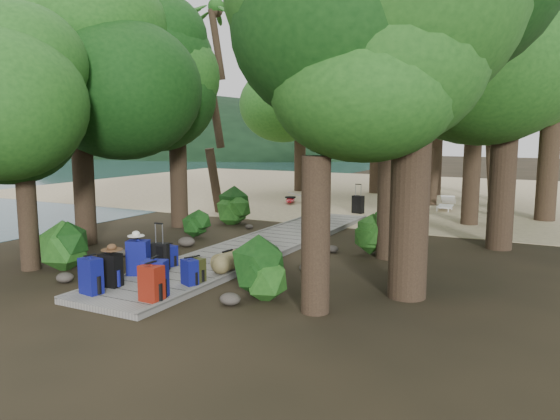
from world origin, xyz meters
The scene contains 52 objects.
ground centered at (0.00, 0.00, 0.00)m, with size 120.00×120.00×0.00m, color #302618.
sand_beach centered at (0.00, 16.00, 0.01)m, with size 40.00×22.00×0.02m, color #C5B285.
water_bay centered at (-32.00, 25.00, 0.00)m, with size 50.00×60.00×0.02m, color #24444C.
distant_hill centered at (-40.00, 48.00, 0.00)m, with size 32.00×16.00×12.00m, color black.
boardwalk centered at (0.00, 1.00, 0.06)m, with size 2.00×12.00×0.12m, color gray.
backpack_left_a centered at (-0.60, -4.47, 0.50)m, with size 0.41×0.28×0.76m, color navy, non-canonical shape.
backpack_left_b centered at (-0.63, -3.94, 0.49)m, with size 0.40×0.28×0.73m, color black, non-canonical shape.
backpack_left_c centered at (-0.75, -3.00, 0.53)m, with size 0.45×0.32×0.83m, color navy, non-canonical shape.
backpack_left_d centered at (-0.68, -2.07, 0.38)m, with size 0.34×0.25×0.52m, color navy, non-canonical shape.
backpack_right_a centered at (0.72, -4.30, 0.49)m, with size 0.41×0.29×0.73m, color maroon, non-canonical shape.
backpack_right_b centered at (0.63, -4.09, 0.51)m, with size 0.43×0.30×0.78m, color navy, non-canonical shape.
backpack_right_c centered at (0.68, -3.11, 0.40)m, with size 0.33×0.24×0.57m, color navy, non-canonical shape.
backpack_right_d centered at (0.64, -2.85, 0.39)m, with size 0.35×0.25×0.53m, color #353B15, non-canonical shape.
duffel_right_khaki centered at (0.77, -1.86, 0.34)m, with size 0.43×0.65×0.43m, color olive, non-canonical shape.
duffel_right_black centered at (0.76, -1.38, 0.31)m, with size 0.38×0.61×0.38m, color black, non-canonical shape.
suitcase_on_boardwalk centered at (-0.59, -2.50, 0.43)m, with size 0.39×0.22×0.61m, color black, non-canonical shape.
lone_suitcase_on_sand centered at (0.24, 8.23, 0.36)m, with size 0.43×0.25×0.68m, color black, non-canonical shape.
hat_brown centered at (-0.60, -3.91, 0.92)m, with size 0.42×0.42×0.13m, color #51351E, non-canonical shape.
hat_white centered at (-0.83, -2.96, 1.01)m, with size 0.36×0.36×0.12m, color silver, non-canonical shape.
kayak centered at (-3.46, 9.81, 0.20)m, with size 0.77×3.52×0.35m, color #AD0E16.
sun_lounger centered at (3.09, 10.55, 0.29)m, with size 0.55×1.69×0.55m, color silver, non-canonical shape.
tree_right_a centered at (3.45, -3.17, 3.63)m, with size 4.35×4.35×7.25m, color black, non-canonical shape.
tree_right_b centered at (4.66, -1.54, 5.25)m, with size 5.88×5.88×10.51m, color black, non-canonical shape.
tree_right_c centered at (3.43, 1.51, 4.69)m, with size 5.42×5.42×9.38m, color black, non-canonical shape.
tree_right_d centered at (5.77, 3.94, 4.92)m, with size 5.36×5.36×9.83m, color black, non-canonical shape.
tree_right_e centered at (4.46, 7.60, 4.12)m, with size 4.58×4.58×8.24m, color black, non-canonical shape.
tree_right_f centered at (6.72, 9.71, 5.00)m, with size 5.60×5.60×9.99m, color black, non-canonical shape.
tree_left_a centered at (-3.61, -3.45, 3.09)m, with size 3.71×3.71×6.18m, color black, non-canonical shape.
tree_left_b centered at (-4.71, -0.74, 4.15)m, with size 4.61×4.61×8.30m, color black, non-canonical shape.
tree_left_c centered at (-4.11, 2.75, 4.08)m, with size 4.69×4.69×8.16m, color black, non-canonical shape.
tree_back_a centered at (-1.31, 15.35, 4.69)m, with size 5.42×5.42×9.37m, color black, non-canonical shape.
tree_back_b centered at (1.48, 15.96, 5.41)m, with size 6.06×6.06×10.82m, color black, non-canonical shape.
tree_back_c centered at (4.72, 14.94, 4.85)m, with size 5.39×5.39×9.70m, color black, non-canonical shape.
tree_back_d centered at (-5.20, 14.45, 4.27)m, with size 5.13×5.13×8.55m, color black, non-canonical shape.
palm_right_a centered at (3.22, 6.68, 3.36)m, with size 3.94×3.94×6.72m, color #143C11, non-canonical shape.
palm_right_b centered at (4.96, 10.30, 4.45)m, with size 4.61×4.61×8.91m, color #143C11, non-canonical shape.
palm_right_c centered at (2.57, 12.13, 3.69)m, with size 4.64×4.64×7.38m, color #143C11, non-canonical shape.
palm_left_a centered at (-4.96, 5.93, 3.79)m, with size 4.76×4.76×7.58m, color #143C11, non-canonical shape.
rock_left_a centered at (-2.02, -3.86, 0.10)m, with size 0.38×0.34×0.21m, color #4C473F, non-canonical shape.
rock_left_b centered at (-2.68, -1.50, 0.10)m, with size 0.35×0.31×0.19m, color #4C473F, non-canonical shape.
rock_left_c centered at (-1.95, 0.25, 0.13)m, with size 0.48×0.43×0.27m, color #4C473F, non-canonical shape.
rock_left_d centered at (-1.81, 3.43, 0.07)m, with size 0.26×0.23×0.14m, color #4C473F, non-canonical shape.
rock_right_a centered at (1.90, -3.53, 0.11)m, with size 0.40×0.36×0.22m, color #4C473F, non-canonical shape.
rock_right_b centered at (2.24, -0.79, 0.12)m, with size 0.43×0.39×0.24m, color #4C473F, non-canonical shape.
rock_right_c centered at (1.92, 1.43, 0.09)m, with size 0.34×0.30×0.18m, color #4C473F, non-canonical shape.
rock_right_d centered at (2.97, 3.57, 0.16)m, with size 0.60×0.54×0.33m, color #4C473F, non-canonical shape.
shrub_left_a centered at (-2.79, -3.26, 0.55)m, with size 1.21×1.21×1.09m, color #1B4916, non-canonical shape.
shrub_left_b centered at (-2.38, 1.38, 0.37)m, with size 0.82×0.82×0.74m, color #1B4916, non-canonical shape.
shrub_left_c centered at (-2.81, 4.13, 0.59)m, with size 1.31×1.31×1.18m, color #1B4916, non-canonical shape.
shrub_right_a centered at (2.25, -2.99, 0.52)m, with size 1.15×1.15×1.03m, color #1B4916, non-canonical shape.
shrub_right_b centered at (2.99, 1.81, 0.59)m, with size 1.31×1.31×1.18m, color #1B4916, non-canonical shape.
shrub_right_c centered at (2.29, 5.36, 0.37)m, with size 0.81×0.81×0.73m, color #1B4916, non-canonical shape.
Camera 1 is at (7.18, -11.72, 3.18)m, focal length 35.00 mm.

